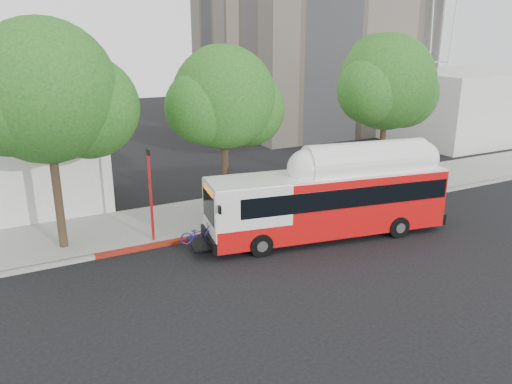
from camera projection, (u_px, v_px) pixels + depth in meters
ground at (305, 256)px, 21.19m from camera, size 120.00×120.00×0.00m
sidewalk at (239, 210)px, 26.68m from camera, size 60.00×5.00×0.15m
curb_strip at (262, 225)px, 24.48m from camera, size 60.00×0.30×0.15m
red_curb_segment at (205, 236)px, 23.15m from camera, size 10.00×0.32×0.16m
street_tree_left at (58, 96)px, 20.18m from camera, size 6.67×5.80×9.74m
street_tree_mid at (231, 101)px, 24.31m from camera, size 5.75×5.00×8.62m
street_tree_right at (392, 86)px, 28.45m from camera, size 6.21×5.40×9.18m
horizon_block at (482, 102)px, 47.07m from camera, size 20.00×12.00×6.00m
transit_bus at (329, 203)px, 22.81m from camera, size 12.09×4.15×3.52m
signal_pole at (151, 196)px, 21.89m from camera, size 0.12×0.41×4.33m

